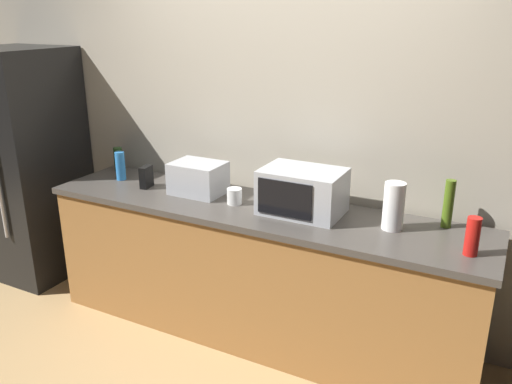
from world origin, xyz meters
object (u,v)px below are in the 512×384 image
Objects in this scene: microwave at (302,191)px; bottle_spray_cleaner at (120,166)px; bottle_olive_oil at (448,204)px; bottle_hot_sauce at (472,236)px; bottle_wine at (118,159)px; refrigerator at (27,165)px; paper_towel_roll at (394,206)px; toaster_oven at (198,178)px; cordless_phone at (146,177)px; mug_white at (234,196)px.

bottle_spray_cleaner is at bearing 179.86° from microwave.
bottle_olive_oil is 0.36m from bottle_hot_sauce.
bottle_wine is 2.38m from bottle_olive_oil.
refrigerator is 0.80m from bottle_wine.
bottle_olive_oil reaches higher than microwave.
bottle_wine is at bearing -179.91° from bottle_olive_oil.
paper_towel_roll is 0.98× the size of bottle_olive_oil.
toaster_oven is 0.39m from cordless_phone.
toaster_oven is at bearing -174.18° from bottle_olive_oil.
cordless_phone is at bearing 179.71° from mug_white.
microwave is 2.41× the size of bottle_hot_sauce.
microwave is at bearing -0.14° from bottle_spray_cleaner.
bottle_hot_sauce is (2.54, -0.31, 0.01)m from bottle_wine.
refrigerator is at bearing -176.02° from bottle_olive_oil.
bottle_wine is at bearing 173.00° from bottle_hot_sauce.
bottle_olive_oil is at bearing 3.98° from refrigerator.
bottle_hot_sauce reaches higher than mug_white.
paper_towel_roll is 2.12m from bottle_wine.
microwave is 1.58m from bottle_wine.
bottle_olive_oil reaches higher than paper_towel_roll.
paper_towel_roll reaches higher than bottle_wine.
cordless_phone is (-1.68, -0.05, -0.06)m from paper_towel_roll.
paper_towel_roll is at bearing 160.95° from bottle_hot_sauce.
bottle_olive_oil is (1.56, 0.16, 0.03)m from toaster_oven.
mug_white is (1.14, -0.22, -0.04)m from bottle_wine.
toaster_oven is 0.32m from mug_white.
toaster_oven is 1.23× the size of bottle_olive_oil.
cordless_phone is 0.73× the size of bottle_spray_cleaner.
microwave and paper_towel_roll have the same top height.
paper_towel_roll is 1.35× the size of bottle_hot_sauce.
mug_white is (-1.24, -0.22, -0.09)m from bottle_olive_oil.
bottle_hot_sauce is at bearing -19.05° from paper_towel_roll.
cordless_phone is at bearing -177.44° from microwave.
mug_white is (-0.98, -0.06, -0.08)m from paper_towel_roll.
microwave is at bearing -6.06° from bottle_wine.
cordless_phone is 0.75× the size of bottle_hot_sauce.
microwave reaches higher than bottle_spray_cleaner.
bottle_wine reaches higher than cordless_phone.
bottle_hot_sauce is (0.16, -0.32, -0.04)m from bottle_olive_oil.
microwave is at bearing -179.77° from paper_towel_roll.
microwave reaches higher than bottle_hot_sauce.
bottle_spray_cleaner is 1.13× the size of bottle_wine.
microwave is at bearing 171.49° from bottle_hot_sauce.
refrigerator is at bearing 178.32° from bottle_hot_sauce.
refrigerator reaches higher than cordless_phone.
cordless_phone is at bearing -26.36° from bottle_wine.
microwave is (2.34, 0.05, 0.13)m from refrigerator.
mug_white is (1.90, -0.01, 0.05)m from refrigerator.
mug_white is (0.97, -0.06, -0.05)m from bottle_spray_cleaner.
bottle_wine is at bearing 175.55° from paper_towel_roll.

